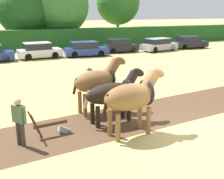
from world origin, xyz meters
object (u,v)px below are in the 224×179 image
object	(u,v)px
draft_horse_lead_right	(113,93)
farmer_at_plow	(19,119)
tree_center_right	(118,3)
parked_car_right	(120,46)
parked_car_center_right	(86,49)
tree_center	(60,6)
farmer_beside_team	(90,81)
plow	(54,127)
draft_horse_lead_left	(132,97)
parked_car_end_right	(189,42)
parked_car_center	(39,51)
parked_car_far_right	(159,45)
draft_horse_trail_left	(98,81)
tree_center_left	(24,11)

from	to	relation	value
draft_horse_lead_right	farmer_at_plow	bearing A→B (deg)	-175.79
draft_horse_lead_right	tree_center_right	bearing A→B (deg)	58.72
draft_horse_lead_right	parked_car_right	distance (m)	20.45
farmer_at_plow	parked_car_center_right	xyz separation A→B (m)	(8.48, 17.81, -0.27)
tree_center	tree_center_right	distance (m)	9.49
draft_horse_lead_right	parked_car_center_right	size ratio (longest dim) A/B	0.64
tree_center_right	farmer_at_plow	world-z (taller)	tree_center_right
farmer_beside_team	plow	bearing A→B (deg)	-147.35
draft_horse_lead_right	draft_horse_lead_left	bearing A→B (deg)	-90.31
draft_horse_lead_left	parked_car_end_right	size ratio (longest dim) A/B	0.62
parked_car_center	parked_car_far_right	world-z (taller)	parked_car_center
tree_center_right	farmer_at_plow	bearing A→B (deg)	-120.77
farmer_beside_team	parked_car_end_right	bearing A→B (deg)	16.96
draft_horse_lead_left	tree_center_right	bearing A→B (deg)	59.93
draft_horse_trail_left	farmer_beside_team	size ratio (longest dim) A/B	1.71
parked_car_center	tree_center_left	bearing A→B (deg)	86.31
tree_center_left	parked_car_end_right	size ratio (longest dim) A/B	1.74
plow	parked_car_center	xyz separation A→B (m)	(2.69, 17.99, 0.43)
tree_center_right	parked_car_center_right	distance (m)	16.38
tree_center	parked_car_far_right	world-z (taller)	tree_center
tree_center_left	parked_car_center_right	size ratio (longest dim) A/B	1.71
tree_center_left	parked_car_right	world-z (taller)	tree_center_left
parked_car_center	draft_horse_lead_right	bearing A→B (deg)	-93.15
parked_car_center	parked_car_right	xyz separation A→B (m)	(8.99, 0.54, -0.04)
draft_horse_lead_right	farmer_at_plow	distance (m)	3.84
farmer_at_plow	farmer_beside_team	xyz separation A→B (m)	(4.04, 4.23, -0.06)
tree_center	farmer_at_plow	distance (m)	29.81
draft_horse_lead_right	parked_car_far_right	size ratio (longest dim) A/B	0.61
tree_center_right	parked_car_center	distance (m)	19.01
tree_center_right	parked_car_far_right	distance (m)	13.19
tree_center_left	draft_horse_lead_left	xyz separation A→B (m)	(-0.20, -29.13, -2.96)
draft_horse_trail_left	parked_car_end_right	xyz separation A→B (m)	(18.56, 16.45, -0.74)
plow	parked_car_far_right	size ratio (longest dim) A/B	0.32
farmer_at_plow	parked_car_center_right	distance (m)	19.73
draft_horse_lead_left	plow	xyz separation A→B (m)	(-2.67, 1.13, -1.16)
parked_car_far_right	tree_center_right	bearing A→B (deg)	76.15
parked_car_center	parked_car_end_right	world-z (taller)	parked_car_center
tree_center	parked_car_center_right	distance (m)	11.27
tree_center_left	farmer_beside_team	size ratio (longest dim) A/B	4.78
draft_horse_lead_right	parked_car_center	xyz separation A→B (m)	(0.15, 17.74, -0.51)
tree_center_left	parked_car_end_right	xyz separation A→B (m)	(18.09, -9.92, -3.71)
tree_center_right	farmer_at_plow	size ratio (longest dim) A/B	5.20
tree_center	draft_horse_lead_left	xyz separation A→B (m)	(-4.83, -28.94, -3.60)
parked_car_right	parked_car_far_right	size ratio (longest dim) A/B	0.82
tree_center_right	parked_car_end_right	xyz separation A→B (m)	(4.20, -11.74, -4.87)
farmer_beside_team	parked_car_center_right	size ratio (longest dim) A/B	0.36
tree_center_left	draft_horse_lead_right	bearing A→B (deg)	-90.67
farmer_at_plow	parked_car_end_right	bearing A→B (deg)	6.72
farmer_at_plow	tree_center_right	bearing A→B (deg)	26.16
parked_car_center_right	parked_car_right	size ratio (longest dim) A/B	1.15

